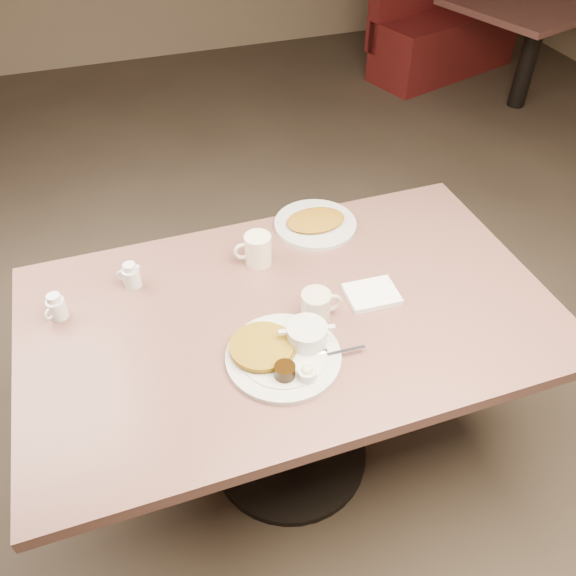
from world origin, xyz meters
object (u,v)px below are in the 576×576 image
object	(u,v)px
creamer_left	(56,307)
creamer_right	(131,276)
hash_plate	(315,223)
booth_back_right	(451,20)
coffee_mug_near	(317,306)
coffee_mug_far	(257,249)
diner_table	(290,350)
main_plate	(285,350)

from	to	relation	value
creamer_left	creamer_right	bearing A→B (deg)	17.00
creamer_left	hash_plate	xyz separation A→B (m)	(0.83, 0.16, -0.02)
creamer_right	booth_back_right	xyz separation A→B (m)	(2.72, 2.65, -0.38)
creamer_right	booth_back_right	bearing A→B (deg)	44.32
coffee_mug_near	booth_back_right	bearing A→B (deg)	52.76
coffee_mug_far	creamer_left	bearing A→B (deg)	-175.46
coffee_mug_near	coffee_mug_far	distance (m)	0.30
coffee_mug_near	booth_back_right	xyz separation A→B (m)	(2.25, 2.96, -0.39)
diner_table	creamer_right	size ratio (longest dim) A/B	18.75
diner_table	coffee_mug_near	xyz separation A→B (m)	(0.06, -0.05, 0.22)
diner_table	hash_plate	distance (m)	0.45
coffee_mug_near	creamer_left	xyz separation A→B (m)	(-0.68, 0.24, -0.01)
diner_table	creamer_right	bearing A→B (deg)	148.04
coffee_mug_far	hash_plate	bearing A→B (deg)	26.28
creamer_left	hash_plate	distance (m)	0.85
main_plate	creamer_right	size ratio (longest dim) A/B	4.88
main_plate	booth_back_right	distance (m)	3.89
main_plate	coffee_mug_near	world-z (taller)	coffee_mug_near
hash_plate	diner_table	bearing A→B (deg)	-120.83
hash_plate	booth_back_right	xyz separation A→B (m)	(2.10, 2.55, -0.35)
diner_table	creamer_left	size ratio (longest dim) A/B	18.75
coffee_mug_far	creamer_right	xyz separation A→B (m)	(-0.38, 0.02, -0.01)
creamer_right	booth_back_right	world-z (taller)	booth_back_right
hash_plate	booth_back_right	distance (m)	3.32
hash_plate	creamer_left	bearing A→B (deg)	-168.84
coffee_mug_near	hash_plate	xyz separation A→B (m)	(0.15, 0.40, -0.03)
creamer_left	creamer_right	distance (m)	0.22
coffee_mug_far	creamer_left	world-z (taller)	coffee_mug_far
coffee_mug_far	hash_plate	world-z (taller)	coffee_mug_far
diner_table	hash_plate	xyz separation A→B (m)	(0.21, 0.35, 0.18)
diner_table	coffee_mug_far	size ratio (longest dim) A/B	12.15
coffee_mug_far	hash_plate	size ratio (longest dim) A/B	0.44
booth_back_right	hash_plate	bearing A→B (deg)	-129.39
coffee_mug_far	diner_table	bearing A→B (deg)	-83.66
diner_table	booth_back_right	world-z (taller)	booth_back_right
main_plate	coffee_mug_near	bearing A→B (deg)	39.23
creamer_right	hash_plate	xyz separation A→B (m)	(0.62, 0.10, -0.02)
diner_table	creamer_left	xyz separation A→B (m)	(-0.62, 0.19, 0.21)
diner_table	coffee_mug_far	bearing A→B (deg)	96.34
main_plate	diner_table	bearing A→B (deg)	66.35
creamer_left	booth_back_right	xyz separation A→B (m)	(2.93, 2.72, -0.38)
booth_back_right	creamer_left	bearing A→B (deg)	-137.16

